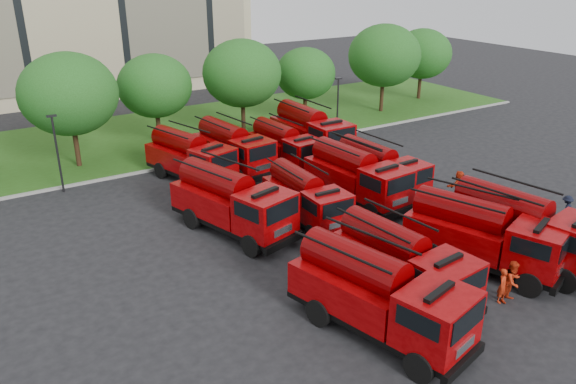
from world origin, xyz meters
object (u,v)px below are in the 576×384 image
object	(u,v)px
fire_truck_3	(523,228)
firefighter_2	(575,260)
firefighter_4	(318,276)
firefighter_5	(457,199)
firefighter_0	(500,301)
firefighter_3	(563,223)
fire_truck_9	(233,148)
firefighter_1	(509,300)
fire_truck_6	(356,176)
fire_truck_5	(306,197)
fire_truck_11	(310,131)
fire_truck_1	(402,262)
fire_truck_8	(190,157)
fire_truck_10	(284,146)
fire_truck_0	(378,294)
fire_truck_2	(483,235)
fire_truck_7	(379,170)
fire_truck_4	(232,202)

from	to	relation	value
fire_truck_3	firefighter_2	bearing A→B (deg)	-43.76
firefighter_4	firefighter_5	xyz separation A→B (m)	(12.71, 2.95, 0.00)
firefighter_0	firefighter_3	size ratio (longest dim) A/B	0.96
fire_truck_9	firefighter_1	distance (m)	21.53
fire_truck_6	firefighter_1	world-z (taller)	fire_truck_6
fire_truck_5	fire_truck_11	size ratio (longest dim) A/B	0.83
fire_truck_1	fire_truck_8	distance (m)	18.29
fire_truck_10	fire_truck_11	bearing A→B (deg)	19.17
fire_truck_1	firefighter_1	bearing A→B (deg)	-43.70
firefighter_4	fire_truck_1	bearing A→B (deg)	168.80
firefighter_1	firefighter_3	size ratio (longest dim) A/B	1.16
fire_truck_5	firefighter_2	xyz separation A→B (m)	(8.93, -10.99, -1.50)
firefighter_0	fire_truck_11	bearing A→B (deg)	64.99
fire_truck_1	firefighter_2	bearing A→B (deg)	-19.80
fire_truck_0	firefighter_5	size ratio (longest dim) A/B	4.26
fire_truck_2	fire_truck_5	xyz separation A→B (m)	(-4.38, 8.77, -0.23)
firefighter_5	fire_truck_6	bearing A→B (deg)	-35.16
firefighter_2	firefighter_3	world-z (taller)	firefighter_2
fire_truck_5	fire_truck_8	bearing A→B (deg)	109.07
fire_truck_1	firefighter_1	world-z (taller)	fire_truck_1
fire_truck_2	fire_truck_7	xyz separation A→B (m)	(1.88, 9.78, -0.12)
fire_truck_0	fire_truck_1	xyz separation A→B (m)	(2.70, 1.56, -0.14)
fire_truck_2	fire_truck_6	world-z (taller)	fire_truck_2
fire_truck_1	firefighter_2	size ratio (longest dim) A/B	4.30
fire_truck_0	fire_truck_10	world-z (taller)	fire_truck_0
fire_truck_0	fire_truck_5	bearing A→B (deg)	58.22
fire_truck_0	fire_truck_8	size ratio (longest dim) A/B	1.07
fire_truck_4	fire_truck_10	xyz separation A→B (m)	(7.95, 7.41, -0.23)
fire_truck_3	fire_truck_7	xyz separation A→B (m)	(-0.29, 10.41, -0.17)
fire_truck_3	fire_truck_6	xyz separation A→B (m)	(-2.34, 10.12, -0.07)
fire_truck_5	firefighter_4	size ratio (longest dim) A/B	3.77
fire_truck_3	firefighter_1	bearing A→B (deg)	-157.62
fire_truck_6	firefighter_1	xyz separation A→B (m)	(-1.07, -12.27, -1.71)
fire_truck_9	firefighter_4	xyz separation A→B (m)	(-3.21, -15.11, -1.68)
fire_truck_6	fire_truck_10	world-z (taller)	fire_truck_6
firefighter_1	fire_truck_1	bearing A→B (deg)	134.88
fire_truck_7	firefighter_5	xyz separation A→B (m)	(3.56, -3.45, -1.61)
fire_truck_5	fire_truck_9	distance (m)	9.74
fire_truck_3	fire_truck_9	bearing A→B (deg)	98.16
fire_truck_8	fire_truck_10	world-z (taller)	fire_truck_8
fire_truck_8	firefighter_4	xyz separation A→B (m)	(0.07, -14.95, -1.65)
fire_truck_6	fire_truck_7	size ratio (longest dim) A/B	1.07
fire_truck_5	firefighter_1	xyz separation A→B (m)	(3.14, -11.55, -1.50)
fire_truck_10	fire_truck_1	bearing A→B (deg)	-108.60
fire_truck_4	firefighter_3	bearing A→B (deg)	-44.22
fire_truck_1	fire_truck_7	world-z (taller)	fire_truck_1
firefighter_4	fire_truck_7	bearing A→B (deg)	-101.20
fire_truck_9	fire_truck_7	bearing A→B (deg)	-62.70
fire_truck_11	firefighter_5	size ratio (longest dim) A/B	4.17
fire_truck_0	firefighter_5	xyz separation A→B (m)	(13.18, 7.71, -1.77)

